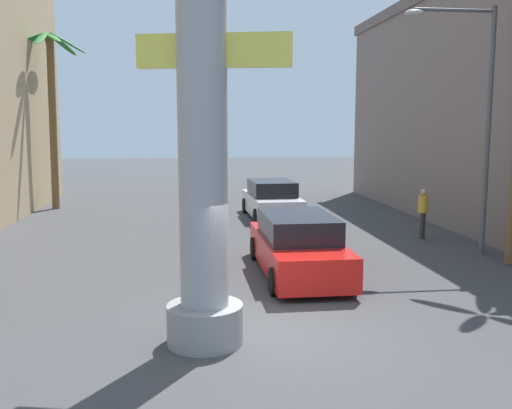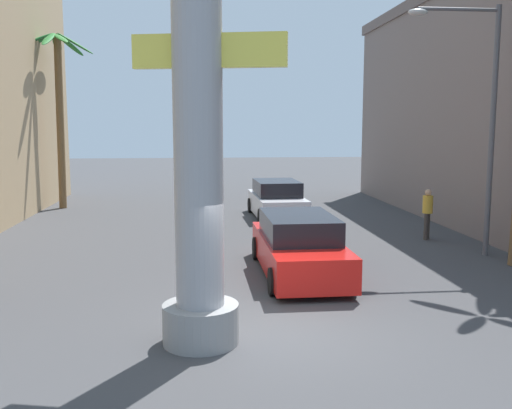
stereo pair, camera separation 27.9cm
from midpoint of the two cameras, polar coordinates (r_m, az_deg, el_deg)
The scene contains 7 objects.
ground_plane at distance 20.50m, azimuth -1.53°, elevation -2.81°, with size 96.05×96.05×0.00m, color #424244.
neon_sign_pole at distance 9.71m, azimuth -5.00°, elevation 10.76°, with size 2.92×1.35×9.86m.
street_lamp at distance 17.74m, azimuth 21.86°, elevation 9.11°, with size 2.71×0.28×7.16m.
car_lead at distance 14.72m, azimuth 4.81°, elevation -4.18°, with size 2.01×5.07×1.56m.
car_far at distance 23.60m, azimuth 2.42°, elevation 0.41°, with size 2.10×4.69×1.56m.
palm_tree_far_left at distance 27.83m, azimuth -18.90°, elevation 10.50°, with size 3.41×3.52×7.99m.
pedestrian_mid_right at distance 19.99m, azimuth 17.16°, elevation -0.54°, with size 0.48×0.48×1.70m.
Camera 2 is at (-1.36, -10.10, 3.82)m, focal length 40.00 mm.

